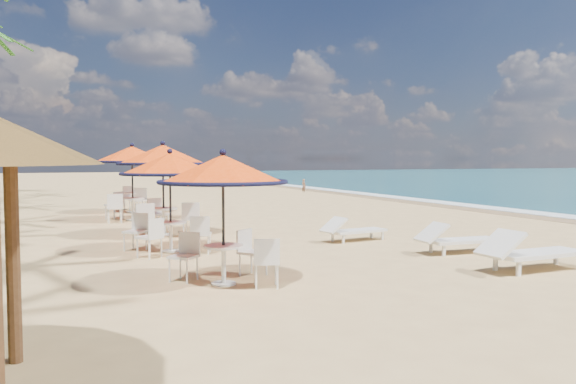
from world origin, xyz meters
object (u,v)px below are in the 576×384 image
Objects in this scene: station_4 at (132,160)px; lounger_far at (352,229)px; station_3 at (130,161)px; station_1 at (169,177)px; lounger_near at (529,251)px; station_0 at (225,185)px; station_2 at (163,166)px; lounger_mid at (456,239)px.

station_4 is 1.47× the size of lounger_far.
station_4 reaches higher than station_3.
lounger_near is (5.67, -4.68, -1.30)m from station_1.
station_3 is 1.18× the size of lounger_near.
station_3 is 2.93m from station_4.
station_0 is at bearing -89.00° from station_3.
station_1 is 2.81m from station_2.
lounger_near is at bearing -64.09° from station_3.
station_3 reaches higher than lounger_far.
station_4 reaches higher than station_1.
station_1 is 4.72m from lounger_far.
station_0 is 1.23× the size of lounger_far.
lounger_near is at bearing -39.56° from station_1.
station_1 is at bearing 93.79° from station_0.
lounger_mid is at bearing 87.88° from lounger_near.
station_0 is 6.31m from station_2.
station_2 is 1.31× the size of lounger_mid.
station_4 reaches higher than lounger_far.
station_0 is 5.70m from lounger_near.
station_1 is at bearing 169.93° from lounger_far.
lounger_near is (5.44, -1.15, -1.26)m from station_0.
lounger_mid is (5.72, -2.60, -1.35)m from station_1.
station_4 is at bearing 89.13° from station_2.
station_3 is (-0.34, 4.11, 0.11)m from station_2.
lounger_far is (4.28, 3.38, -1.33)m from station_0.
lounger_near is 2.09m from lounger_mid.
station_2 is 1.17× the size of lounger_near.
lounger_far is (-1.15, 4.54, -0.07)m from lounger_near.
station_4 is 15.45m from lounger_near.
station_1 is 0.86× the size of station_4.
lounger_near is 4.68m from lounger_far.
lounger_far is at bearing 120.14° from lounger_mid.
station_4 is (0.50, 9.78, 0.34)m from station_1.
station_3 reaches higher than lounger_mid.
station_0 reaches higher than lounger_mid.
station_2 is 0.99× the size of station_3.
station_1 reaches higher than lounger_far.
station_0 is 0.97× the size of station_1.
station_0 is at bearing -91.44° from station_2.
station_0 is at bearing 167.36° from lounger_near.
station_2 is at bearing 124.62° from lounger_near.
station_2 reaches higher than lounger_mid.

